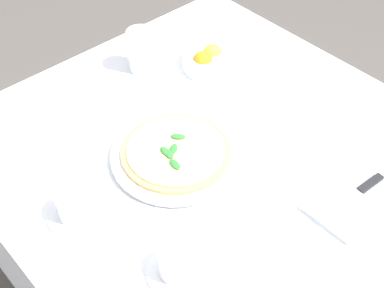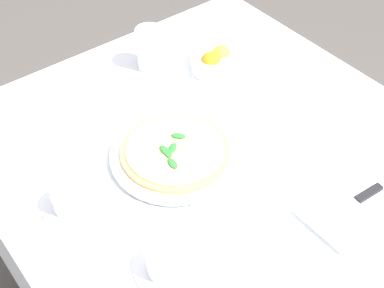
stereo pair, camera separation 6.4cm
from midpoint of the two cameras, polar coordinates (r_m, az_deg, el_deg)
The scene contains 9 objects.
dining_table at distance 1.42m, azimuth 0.27°, elevation -3.73°, with size 1.06×1.06×0.75m.
pizza_plate at distance 1.27m, azimuth -3.19°, elevation -1.23°, with size 0.32×0.32×0.02m.
pizza at distance 1.26m, azimuth -3.23°, elevation -0.80°, with size 0.26×0.26×0.02m.
coffee_cup_near_left at distance 1.07m, azimuth -3.35°, elevation -12.91°, with size 0.13×0.13×0.06m.
coffee_cup_far_left at distance 1.18m, azimuth -14.12°, elevation -6.60°, with size 0.13×0.13×0.06m.
water_glass_back_corner at distance 1.53m, azimuth -6.75°, elevation 9.82°, with size 0.08×0.08×0.12m.
napkin_folded at distance 1.23m, azimuth 15.82°, elevation -5.67°, with size 0.22×0.13×0.02m.
dinner_knife at distance 1.22m, azimuth 15.87°, elevation -5.32°, with size 0.20×0.03×0.01m.
citrus_bowl at distance 1.54m, azimuth 0.55°, elevation 9.05°, with size 0.15×0.15×0.07m.
Camera 1 is at (0.65, 0.67, 1.68)m, focal length 49.26 mm.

